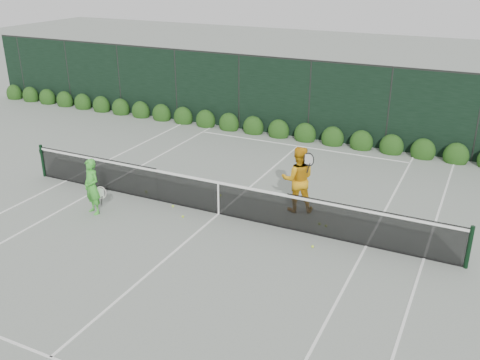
% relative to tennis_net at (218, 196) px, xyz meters
% --- Properties ---
extents(ground, '(80.00, 80.00, 0.00)m').
position_rel_tennis_net_xyz_m(ground, '(0.02, 0.00, -0.53)').
color(ground, gray).
rests_on(ground, ground).
extents(tennis_net, '(12.90, 0.10, 1.07)m').
position_rel_tennis_net_xyz_m(tennis_net, '(0.00, 0.00, 0.00)').
color(tennis_net, black).
rests_on(tennis_net, ground).
extents(player_woman, '(0.67, 0.54, 1.58)m').
position_rel_tennis_net_xyz_m(player_woman, '(-3.13, -1.43, 0.26)').
color(player_woman, green).
rests_on(player_woman, ground).
extents(player_man, '(1.13, 1.02, 1.89)m').
position_rel_tennis_net_xyz_m(player_man, '(1.89, 1.16, 0.41)').
color(player_man, orange).
rests_on(player_man, ground).
extents(court_lines, '(11.03, 23.83, 0.01)m').
position_rel_tennis_net_xyz_m(court_lines, '(0.02, 0.00, -0.53)').
color(court_lines, white).
rests_on(court_lines, ground).
extents(windscreen_fence, '(32.00, 21.07, 3.06)m').
position_rel_tennis_net_xyz_m(windscreen_fence, '(0.02, -2.71, 0.98)').
color(windscreen_fence, black).
rests_on(windscreen_fence, ground).
extents(hedge_row, '(31.66, 0.65, 0.94)m').
position_rel_tennis_net_xyz_m(hedge_row, '(0.02, 7.15, -0.30)').
color(hedge_row, '#16390F').
rests_on(hedge_row, ground).
extents(tennis_balls, '(5.66, 1.79, 0.07)m').
position_rel_tennis_net_xyz_m(tennis_balls, '(0.49, 0.15, -0.50)').
color(tennis_balls, '#C8F235').
rests_on(tennis_balls, ground).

